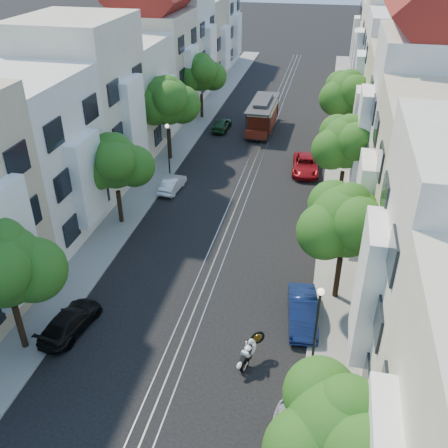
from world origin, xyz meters
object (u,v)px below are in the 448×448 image
Objects in this scene: parked_car_e_far at (306,165)px; sportbike_rider at (250,351)px; tree_e_d at (348,94)px; parked_car_e_mid at (303,311)px; tree_e_a at (343,434)px; parked_car_w_far at (222,124)px; tree_e_c at (347,144)px; tree_w_c at (168,102)px; parked_car_w_near at (70,321)px; tree_e_b at (347,223)px; parked_car_e_near at (287,442)px; cable_car at (263,114)px; tree_w_b at (115,163)px; tree_w_d at (202,74)px; lamp_east at (318,315)px; tree_w_a at (5,268)px; lamp_west at (168,142)px; parked_car_w_mid at (172,184)px.

sportbike_rider is at bearing -95.87° from parked_car_e_far.
tree_e_d is 24.73m from parked_car_e_mid.
tree_e_a reaches higher than parked_car_e_mid.
parked_car_e_far is at bearing 138.97° from parked_car_w_far.
tree_e_c is 11.00m from tree_e_d.
tree_e_d is 0.97× the size of tree_w_c.
tree_w_c reaches higher than parked_car_w_near.
tree_e_b is 0.98× the size of tree_e_d.
tree_e_b is at bearing 78.32° from sportbike_rider.
parked_car_w_near is (-11.20, 4.49, -0.05)m from parked_car_e_near.
cable_car is 2.01× the size of parked_car_e_near.
tree_e_b is at bearing -71.58° from cable_car.
tree_e_a is at bearing -49.73° from tree_w_b.
tree_e_a is 41.57m from tree_w_d.
tree_w_b is 16.81m from lamp_east.
tree_w_a is 1.82× the size of parked_car_e_near.
parked_car_e_mid is at bearing -89.60° from parked_car_e_far.
tree_e_a is at bearing -90.00° from tree_e_c.
sportbike_rider is (-3.80, -5.71, -3.92)m from tree_e_b.
lamp_west is at bearing -168.36° from parked_car_e_far.
tree_e_a is 7.26m from lamp_east.
lamp_east reaches higher than parked_car_e_near.
tree_w_d is (0.00, 22.00, 0.20)m from tree_w_b.
tree_w_a reaches higher than lamp_east.
tree_e_d is at bearing 171.92° from parked_car_w_far.
sportbike_rider is (10.60, 1.29, -3.92)m from tree_w_a.
tree_e_d is at bearing -19.15° from tree_w_d.
tree_e_d is at bearing 49.73° from tree_w_b.
tree_w_c is 4.19× the size of sportbike_rider.
tree_w_b is 1.51× the size of lamp_west.
tree_w_a reaches higher than cable_car.
tree_e_c reaches higher than cable_car.
parked_car_e_near is 35.32m from parked_car_w_far.
tree_e_c reaches higher than tree_e_a.
lamp_east is at bearing -67.20° from tree_w_d.
parked_car_e_far is (11.54, 10.89, -3.77)m from tree_w_b.
tree_w_b is 1.76× the size of parked_car_w_far.
tree_w_b is 19.55m from parked_car_w_far.
tree_e_a is 1.94× the size of parked_car_w_mid.
tree_w_b is 16.31m from parked_car_e_far.
tree_e_c is at bearing 99.15° from sportbike_rider.
tree_e_d is at bearing 104.15° from sportbike_rider.
lamp_west reaches higher than parked_car_e_far.
parked_car_w_far is (0.84, 13.60, 0.07)m from parked_car_w_mid.
parked_car_e_mid is (-1.66, -13.31, -3.94)m from tree_e_c.
tree_e_c is 1.44× the size of parked_car_e_far.
tree_w_d is 1.77× the size of parked_car_e_near.
tree_e_c and tree_w_d have the same top height.
tree_w_a is (-14.40, -7.00, 0.00)m from tree_e_b.
parked_car_w_near is at bearing 89.21° from parked_car_w_far.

